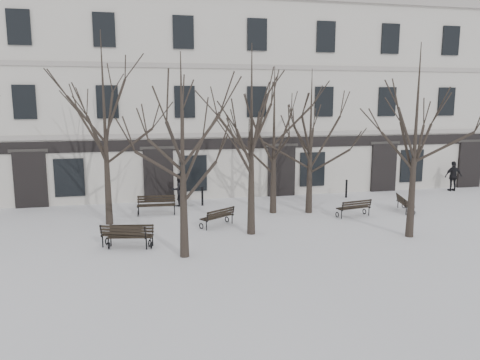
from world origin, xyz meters
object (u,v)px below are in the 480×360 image
object	(u,v)px
bench_2	(354,207)
bench_3	(156,204)
bench_5	(404,203)
tree_2	(252,117)
bench_4	(218,216)
bench_0	(131,235)
tree_3	(417,118)
tree_1	(182,132)
bench_1	(125,235)

from	to	relation	value
bench_2	bench_3	size ratio (longest dim) A/B	0.94
bench_5	tree_2	bearing A→B (deg)	121.11
bench_4	bench_5	distance (m)	9.58
tree_2	bench_5	world-z (taller)	tree_2
bench_0	bench_3	distance (m)	5.12
bench_2	bench_3	xyz separation A→B (m)	(-9.16, 2.56, 0.04)
tree_3	bench_4	size ratio (longest dim) A/B	4.58
tree_1	bench_2	bearing A→B (deg)	25.00
tree_1	bench_5	world-z (taller)	tree_1
tree_2	bench_3	world-z (taller)	tree_2
bench_0	bench_5	xyz separation A→B (m)	(13.27, 2.86, -0.02)
tree_1	bench_4	xyz separation A→B (m)	(1.86, 3.70, -3.98)
tree_2	bench_0	bearing A→B (deg)	-171.45
tree_3	bench_2	distance (m)	5.62
tree_3	tree_2	bearing A→B (deg)	163.72
tree_3	bench_3	distance (m)	12.36
tree_1	bench_0	size ratio (longest dim) A/B	4.08
tree_1	tree_2	distance (m)	3.79
tree_3	bench_4	xyz separation A→B (m)	(-7.35, 3.25, -4.35)
tree_2	bench_3	distance (m)	7.08
bench_3	tree_3	bearing A→B (deg)	-27.45
bench_0	bench_4	world-z (taller)	bench_0
tree_1	bench_1	distance (m)	4.69
bench_1	bench_2	bearing A→B (deg)	-145.57
bench_3	bench_5	distance (m)	12.27
bench_0	bench_1	world-z (taller)	bench_1
tree_2	bench_4	xyz separation A→B (m)	(-1.14, 1.44, -4.36)
bench_3	bench_4	size ratio (longest dim) A/B	1.11
bench_0	tree_1	bearing A→B (deg)	-29.09
bench_0	bench_5	bearing A→B (deg)	22.71
bench_0	bench_4	bearing A→B (deg)	40.80
tree_1	bench_0	world-z (taller)	tree_1
tree_1	tree_2	size ratio (longest dim) A/B	0.92
tree_1	bench_0	distance (m)	4.65
tree_2	bench_1	size ratio (longest dim) A/B	4.04
bench_3	bench_4	world-z (taller)	bench_3
bench_1	bench_0	bearing A→B (deg)	-153.28
tree_3	bench_1	xyz separation A→B (m)	(-11.27, 1.06, -4.30)
bench_0	tree_2	bearing A→B (deg)	19.10
tree_3	bench_4	world-z (taller)	tree_3
tree_2	bench_4	world-z (taller)	tree_2
tree_3	bench_0	bearing A→B (deg)	174.43
tree_3	bench_1	world-z (taller)	tree_3
tree_3	bench_4	bearing A→B (deg)	156.16
bench_1	bench_3	xyz separation A→B (m)	(1.39, 5.00, 0.00)
tree_1	bench_4	size ratio (longest dim) A/B	4.23
bench_0	bench_4	xyz separation A→B (m)	(3.72, 2.17, -0.00)
tree_1	bench_3	world-z (taller)	tree_1
tree_2	bench_0	distance (m)	6.57
tree_2	bench_4	distance (m)	4.73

